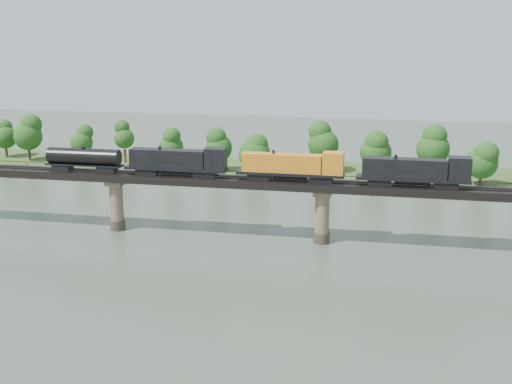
# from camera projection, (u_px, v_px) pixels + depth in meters

# --- Properties ---
(ground) EXTENTS (400.00, 400.00, 0.00)m
(ground) POSITION_uv_depth(u_px,v_px,m) (300.00, 311.00, 89.76)
(ground) COLOR #3B4939
(ground) RESTS_ON ground
(far_bank) EXTENTS (300.00, 24.00, 1.60)m
(far_bank) POSITION_uv_depth(u_px,v_px,m) (342.00, 174.00, 170.27)
(far_bank) COLOR #2F4C1E
(far_bank) RESTS_ON ground
(bridge) EXTENTS (236.00, 30.00, 11.50)m
(bridge) POSITION_uv_depth(u_px,v_px,m) (322.00, 214.00, 116.89)
(bridge) COLOR #473A2D
(bridge) RESTS_ON ground
(bridge_superstructure) EXTENTS (220.00, 4.90, 0.75)m
(bridge_superstructure) POSITION_uv_depth(u_px,v_px,m) (323.00, 180.00, 115.32)
(bridge_superstructure) COLOR black
(bridge_superstructure) RESTS_ON bridge
(far_treeline) EXTENTS (289.06, 17.54, 13.60)m
(far_treeline) POSITION_uv_depth(u_px,v_px,m) (310.00, 146.00, 165.60)
(far_treeline) COLOR #382619
(far_treeline) RESTS_ON far_bank
(freight_train) EXTENTS (79.42, 3.09, 5.47)m
(freight_train) POSITION_uv_depth(u_px,v_px,m) (252.00, 165.00, 117.24)
(freight_train) COLOR black
(freight_train) RESTS_ON bridge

